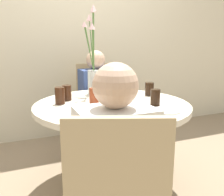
% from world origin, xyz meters
% --- Properties ---
extents(ground_plane, '(16.00, 16.00, 0.00)m').
position_xyz_m(ground_plane, '(0.00, 0.00, 0.00)').
color(ground_plane, '#89755B').
extents(wall_back, '(8.00, 0.05, 2.60)m').
position_xyz_m(wall_back, '(0.00, 1.35, 1.30)').
color(wall_back, beige).
rests_on(wall_back, ground_plane).
extents(dining_table, '(1.18, 1.18, 0.71)m').
position_xyz_m(dining_table, '(0.00, 0.00, 0.59)').
color(dining_table, beige).
rests_on(dining_table, ground_plane).
extents(chair_far_back, '(0.46, 0.46, 0.92)m').
position_xyz_m(chair_far_back, '(0.17, 0.95, 0.53)').
color(chair_far_back, tan).
rests_on(chair_far_back, ground_plane).
extents(birthday_cake, '(0.19, 0.19, 0.13)m').
position_xyz_m(birthday_cake, '(0.04, 0.01, 0.75)').
color(birthday_cake, white).
rests_on(birthday_cake, dining_table).
extents(flower_vase, '(0.17, 0.20, 0.78)m').
position_xyz_m(flower_vase, '(-0.02, 0.39, 0.95)').
color(flower_vase, silver).
rests_on(flower_vase, dining_table).
extents(side_plate, '(0.20, 0.20, 0.01)m').
position_xyz_m(side_plate, '(0.26, -0.35, 0.71)').
color(side_plate, silver).
rests_on(side_plate, dining_table).
extents(drink_glass_0, '(0.07, 0.07, 0.12)m').
position_xyz_m(drink_glass_0, '(-0.13, 0.03, 0.77)').
color(drink_glass_0, maroon).
rests_on(drink_glass_0, dining_table).
extents(drink_glass_1, '(0.07, 0.07, 0.13)m').
position_xyz_m(drink_glass_1, '(-0.37, 0.12, 0.77)').
color(drink_glass_1, '#33190C').
rests_on(drink_glass_1, dining_table).
extents(drink_glass_2, '(0.07, 0.07, 0.12)m').
position_xyz_m(drink_glass_2, '(0.26, -0.19, 0.77)').
color(drink_glass_2, black).
rests_on(drink_glass_2, dining_table).
extents(drink_glass_3, '(0.08, 0.08, 0.11)m').
position_xyz_m(drink_glass_3, '(0.41, 0.14, 0.77)').
color(drink_glass_3, black).
rests_on(drink_glass_3, dining_table).
extents(drink_glass_4, '(0.07, 0.07, 0.12)m').
position_xyz_m(drink_glass_4, '(-0.30, 0.23, 0.77)').
color(drink_glass_4, '#33190C').
rests_on(drink_glass_4, dining_table).
extents(drink_glass_5, '(0.07, 0.07, 0.13)m').
position_xyz_m(drink_glass_5, '(-0.04, 0.25, 0.77)').
color(drink_glass_5, maroon).
rests_on(drink_glass_5, dining_table).
extents(person_guest, '(0.34, 0.24, 1.08)m').
position_xyz_m(person_guest, '(0.14, 0.79, 0.51)').
color(person_guest, '#383333').
rests_on(person_guest, ground_plane).
extents(person_boy, '(0.34, 0.24, 1.08)m').
position_xyz_m(person_boy, '(-0.29, -0.75, 0.51)').
color(person_boy, '#383333').
rests_on(person_boy, ground_plane).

